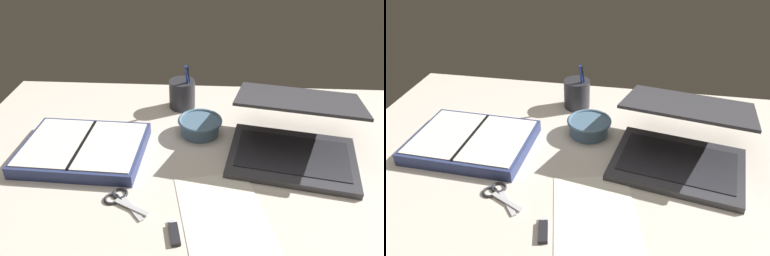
% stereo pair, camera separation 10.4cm
% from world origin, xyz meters
% --- Properties ---
extents(desk_top, '(1.40, 1.00, 0.02)m').
position_xyz_m(desk_top, '(0.00, 0.00, 0.01)').
color(desk_top, beige).
rests_on(desk_top, ground).
extents(laptop, '(0.39, 0.40, 0.17)m').
position_xyz_m(laptop, '(0.26, 0.09, 0.08)').
color(laptop, '#38383D').
rests_on(laptop, desk_top).
extents(bowl, '(0.13, 0.13, 0.05)m').
position_xyz_m(bowl, '(0.00, 0.17, 0.05)').
color(bowl, slate).
rests_on(bowl, desk_top).
extents(pen_cup, '(0.09, 0.09, 0.16)m').
position_xyz_m(pen_cup, '(-0.07, 0.33, 0.07)').
color(pen_cup, '#28282D').
rests_on(pen_cup, desk_top).
extents(planner, '(0.34, 0.27, 0.04)m').
position_xyz_m(planner, '(-0.32, 0.05, 0.04)').
color(planner, navy).
rests_on(planner, desk_top).
extents(scissors, '(0.12, 0.11, 0.01)m').
position_xyz_m(scissors, '(-0.18, -0.13, 0.02)').
color(scissors, '#B7B7BC').
rests_on(scissors, desk_top).
extents(paper_sheet_front, '(0.25, 0.33, 0.00)m').
position_xyz_m(paper_sheet_front, '(0.07, -0.17, 0.02)').
color(paper_sheet_front, silver).
rests_on(paper_sheet_front, desk_top).
extents(usb_drive, '(0.03, 0.07, 0.01)m').
position_xyz_m(usb_drive, '(-0.04, -0.23, 0.02)').
color(usb_drive, black).
rests_on(usb_drive, desk_top).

